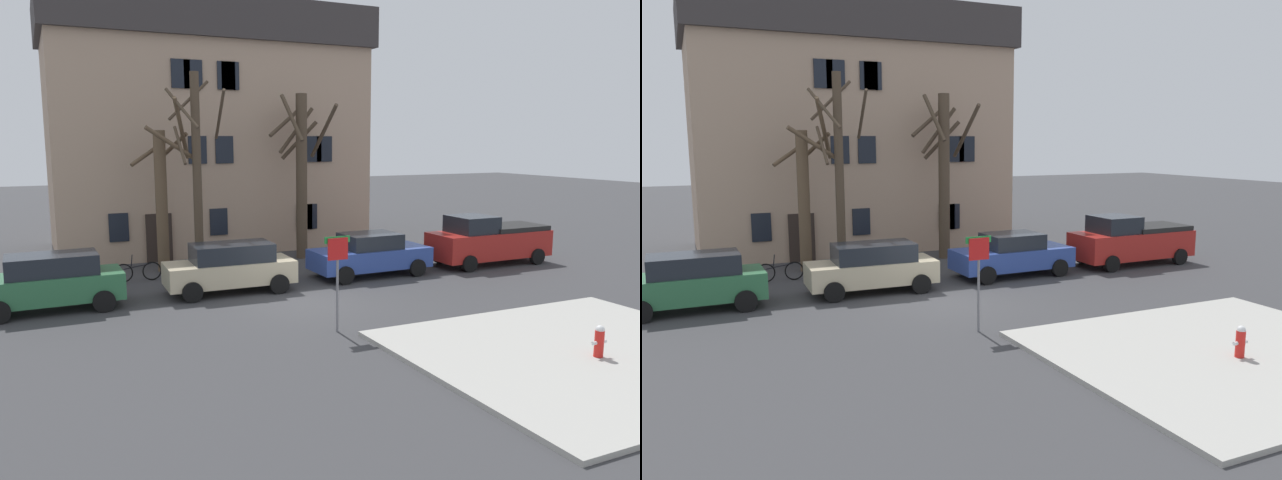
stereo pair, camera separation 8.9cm
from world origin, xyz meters
TOP-DOWN VIEW (x-y plane):
  - ground_plane at (0.00, 0.00)m, footprint 120.00×120.00m
  - sidewalk_slab at (4.19, -7.55)m, footprint 8.75×7.60m
  - building_main at (0.14, 12.64)m, footprint 15.02×7.74m
  - tree_bare_near at (-3.21, 6.94)m, footprint 2.40×2.47m
  - tree_bare_mid at (-2.02, 6.09)m, footprint 2.24×2.04m
  - tree_bare_far at (2.94, 7.27)m, footprint 2.59×2.45m
  - car_green_wagon at (-7.59, 2.49)m, footprint 4.30×2.02m
  - car_beige_wagon at (-1.86, 2.43)m, footprint 4.46×2.11m
  - car_blue_sedan at (3.83, 2.69)m, footprint 4.68×2.14m
  - pickup_truck_red at (9.51, 2.55)m, footprint 5.29×2.21m
  - fire_hydrant at (4.06, -7.94)m, footprint 0.42×0.22m
  - street_sign_pole at (-0.55, -3.19)m, footprint 0.76×0.07m
  - bicycle_leaning at (-4.54, 5.49)m, footprint 1.75×0.12m

SIDE VIEW (x-z plane):
  - ground_plane at x=0.00m, z-range 0.00..0.00m
  - sidewalk_slab at x=4.19m, z-range 0.00..0.12m
  - bicycle_leaning at x=-4.54m, z-range -0.15..0.88m
  - fire_hydrant at x=4.06m, z-range 0.13..0.91m
  - car_blue_sedan at x=3.83m, z-range 0.00..1.67m
  - car_beige_wagon at x=-1.86m, z-range 0.04..1.75m
  - car_green_wagon at x=-7.59m, z-range 0.03..1.80m
  - pickup_truck_red at x=9.51m, z-range -0.04..2.07m
  - street_sign_pole at x=-0.55m, z-range 0.54..3.21m
  - tree_bare_near at x=-3.21m, z-range -0.24..6.62m
  - tree_bare_far at x=2.94m, z-range 0.37..7.58m
  - tree_bare_mid at x=-2.02m, z-range 0.27..8.08m
  - building_main at x=0.14m, z-range 0.08..11.55m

